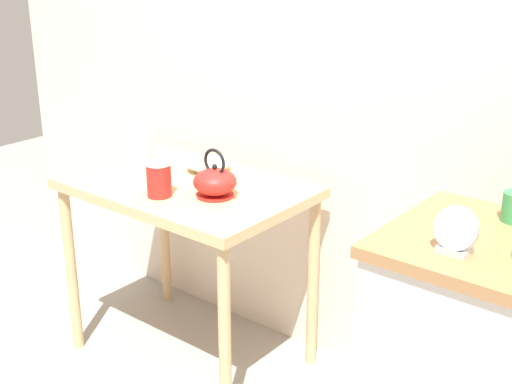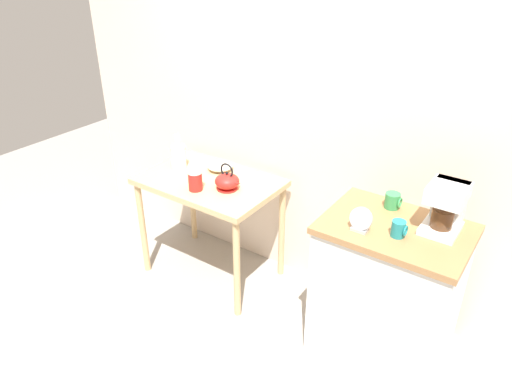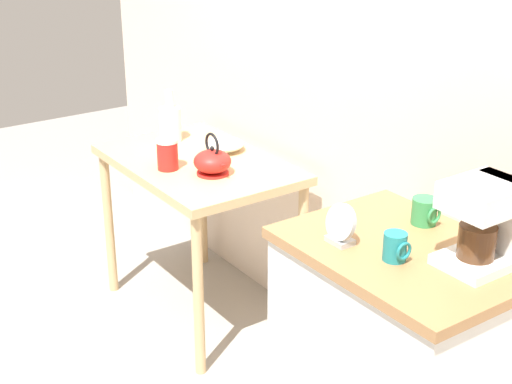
{
  "view_description": "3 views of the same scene",
  "coord_description": "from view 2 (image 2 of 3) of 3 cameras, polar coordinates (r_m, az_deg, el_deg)",
  "views": [
    {
      "loc": [
        1.17,
        -1.77,
        1.67
      ],
      "look_at": [
        -0.2,
        -0.06,
        0.86
      ],
      "focal_mm": 49.04,
      "sensor_mm": 36.0,
      "label": 1
    },
    {
      "loc": [
        1.28,
        -2.15,
        2.22
      ],
      "look_at": [
        -0.18,
        -0.06,
        0.85
      ],
      "focal_mm": 33.6,
      "sensor_mm": 36.0,
      "label": 2
    },
    {
      "loc": [
        2.13,
        -1.58,
        1.95
      ],
      "look_at": [
        -0.03,
        -0.06,
        0.84
      ],
      "focal_mm": 53.8,
      "sensor_mm": 36.0,
      "label": 3
    }
  ],
  "objects": [
    {
      "name": "canister_enamel",
      "position": [
        3.09,
        -7.25,
        1.39
      ],
      "size": [
        0.09,
        0.09,
        0.14
      ],
      "color": "red",
      "rests_on": "wooden_table"
    },
    {
      "name": "wooden_table",
      "position": [
        3.29,
        -5.51,
        -0.01
      ],
      "size": [
        0.93,
        0.61,
        0.77
      ],
      "color": "tan",
      "rests_on": "ground_plane"
    },
    {
      "name": "back_wall",
      "position": [
        2.97,
        10.3,
        11.76
      ],
      "size": [
        4.4,
        0.1,
        2.8
      ],
      "primitive_type": "cube",
      "color": "beige",
      "rests_on": "ground_plane"
    },
    {
      "name": "mug_dark_teal",
      "position": [
        2.5,
        16.63,
        -4.23
      ],
      "size": [
        0.08,
        0.07,
        0.09
      ],
      "color": "teal",
      "rests_on": "kitchen_counter"
    },
    {
      "name": "ground_plane",
      "position": [
        3.34,
        3.15,
        -13.47
      ],
      "size": [
        8.0,
        8.0,
        0.0
      ],
      "primitive_type": "plane",
      "color": "gray"
    },
    {
      "name": "coffee_maker",
      "position": [
        2.59,
        21.7,
        -1.45
      ],
      "size": [
        0.18,
        0.22,
        0.26
      ],
      "color": "white",
      "rests_on": "kitchen_counter"
    },
    {
      "name": "glass_carafe_vase",
      "position": [
        3.41,
        -9.22,
        4.28
      ],
      "size": [
        0.1,
        0.1,
        0.25
      ],
      "color": "silver",
      "rests_on": "wooden_table"
    },
    {
      "name": "table_clock",
      "position": [
        2.49,
        12.36,
        -3.37
      ],
      "size": [
        0.12,
        0.06,
        0.13
      ],
      "color": "#B2B5BA",
      "rests_on": "kitchen_counter"
    },
    {
      "name": "teakettle",
      "position": [
        3.09,
        -3.39,
        1.32
      ],
      "size": [
        0.2,
        0.16,
        0.18
      ],
      "color": "red",
      "rests_on": "wooden_table"
    },
    {
      "name": "bowl_stoneware",
      "position": [
        3.36,
        -4.29,
        3.12
      ],
      "size": [
        0.18,
        0.18,
        0.06
      ],
      "color": "beige",
      "rests_on": "wooden_table"
    },
    {
      "name": "kitchen_counter",
      "position": [
        2.86,
        15.21,
        -11.45
      ],
      "size": [
        0.76,
        0.55,
        0.88
      ],
      "color": "white",
      "rests_on": "ground_plane"
    },
    {
      "name": "mug_tall_green",
      "position": [
        2.75,
        15.96,
        -1.01
      ],
      "size": [
        0.09,
        0.08,
        0.09
      ],
      "color": "#338C4C",
      "rests_on": "kitchen_counter"
    }
  ]
}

